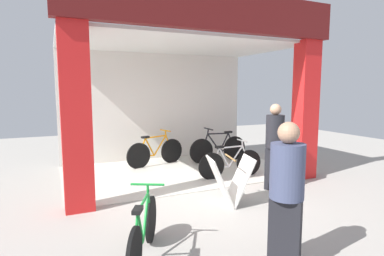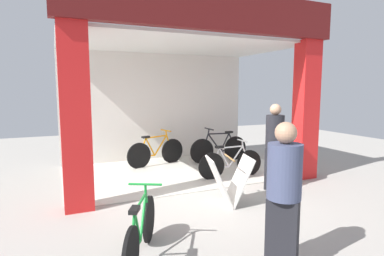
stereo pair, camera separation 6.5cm
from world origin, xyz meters
TOP-DOWN VIEW (x-y plane):
  - ground_plane at (0.00, 0.00)m, footprint 18.48×18.48m
  - shop_facade at (0.00, 1.62)m, footprint 5.44×3.53m
  - bicycle_inside_0 at (-0.33, 2.38)m, footprint 1.62×0.54m
  - bicycle_inside_1 at (1.38, 2.11)m, footprint 1.72×0.47m
  - bicycle_inside_2 at (0.85, 0.61)m, footprint 1.54×0.42m
  - bicycle_parked_0 at (-1.85, -1.94)m, footprint 0.73×1.37m
  - sandwich_board_sign at (0.00, -0.79)m, footprint 0.85×0.72m
  - pedestrian_0 at (-0.45, -2.71)m, footprint 0.52×0.52m
  - pedestrian_1 at (1.22, -0.43)m, footprint 0.50×0.50m

SIDE VIEW (x-z plane):
  - ground_plane at x=0.00m, z-range 0.00..0.00m
  - bicycle_parked_0 at x=-1.85m, z-range -0.08..0.75m
  - bicycle_inside_2 at x=0.85m, z-range -0.08..0.76m
  - bicycle_inside_0 at x=-0.33m, z-range -0.09..0.82m
  - bicycle_inside_1 at x=1.38m, z-range -0.09..0.85m
  - sandwich_board_sign at x=0.00m, z-range 0.00..0.84m
  - pedestrian_0 at x=-0.45m, z-range 0.04..1.67m
  - pedestrian_1 at x=1.22m, z-range 0.03..1.73m
  - shop_facade at x=0.00m, z-range 0.13..3.88m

